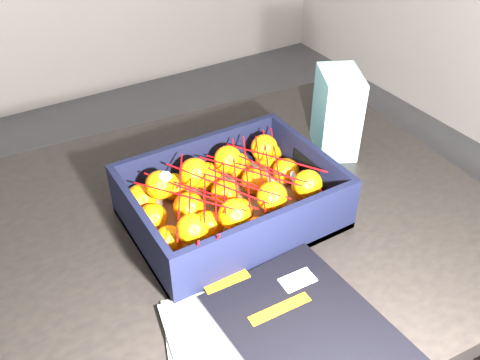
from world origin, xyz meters
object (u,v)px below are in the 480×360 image
table (182,275)px  magazine_stack (272,353)px  retail_carton (337,112)px  produce_crate (231,205)px

table → magazine_stack: size_ratio=3.54×
table → retail_carton: retail_carton is taller
produce_crate → retail_carton: 0.33m
table → retail_carton: 0.46m
retail_carton → table: bearing=-142.8°
magazine_stack → retail_carton: size_ratio=1.99×
magazine_stack → produce_crate: bearing=70.7°
table → retail_carton: bearing=11.0°
magazine_stack → retail_carton: retail_carton is taller
table → magazine_stack: 0.31m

